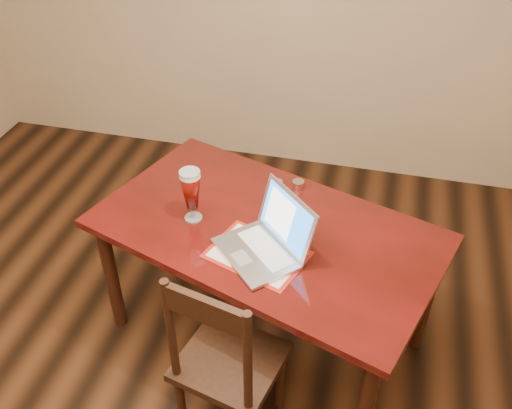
# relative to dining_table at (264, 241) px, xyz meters

# --- Properties ---
(room_shell) EXTENTS (4.51, 5.01, 2.71)m
(room_shell) POSITION_rel_dining_table_xyz_m (-0.31, -0.79, 1.10)
(room_shell) COLOR tan
(room_shell) RESTS_ON ground
(dining_table) EXTENTS (1.77, 1.34, 1.01)m
(dining_table) POSITION_rel_dining_table_xyz_m (0.00, 0.00, 0.00)
(dining_table) COLOR #550C0B
(dining_table) RESTS_ON ground
(dining_chair) EXTENTS (0.49, 0.48, 0.97)m
(dining_chair) POSITION_rel_dining_table_xyz_m (-0.03, -0.56, -0.20)
(dining_chair) COLOR black
(dining_chair) RESTS_ON ground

